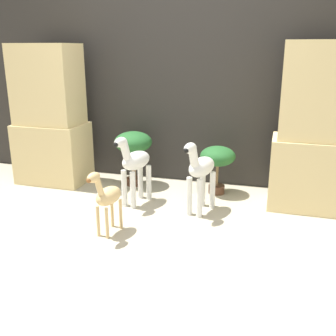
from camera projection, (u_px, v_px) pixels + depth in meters
name	position (u px, v px, depth m)	size (l,w,h in m)	color
ground_plane	(132.00, 240.00, 3.15)	(14.00, 14.00, 0.00)	#B2A88E
wall_back	(183.00, 83.00, 4.30)	(6.40, 0.08, 2.20)	#2D2B28
rock_pillar_left	(50.00, 119.00, 4.34)	(0.76, 0.49, 1.52)	#DBC184
rock_pillar_right	(316.00, 133.00, 3.60)	(0.76, 0.49, 1.54)	#DBC184
zebra_right	(200.00, 171.00, 3.57)	(0.28, 0.50, 0.70)	silver
zebra_left	(134.00, 164.00, 3.77)	(0.28, 0.50, 0.70)	silver
giraffe_figurine	(107.00, 195.00, 3.16)	(0.20, 0.41, 0.58)	tan
potted_palm_front	(218.00, 159.00, 4.05)	(0.37, 0.37, 0.51)	#513323
potted_palm_back	(133.00, 145.00, 4.29)	(0.41, 0.41, 0.60)	#513323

